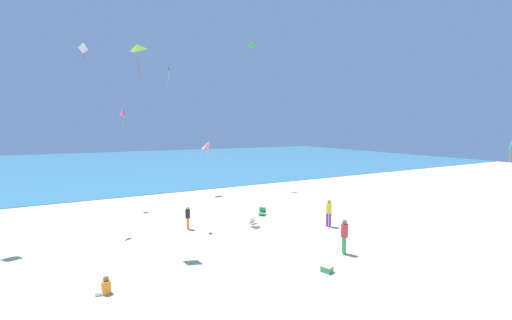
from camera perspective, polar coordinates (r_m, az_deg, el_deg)
ground_plane at (r=18.20m, az=-2.24°, el=-13.75°), size 120.00×120.00×0.00m
ocean_water at (r=59.96m, az=-20.70°, el=-0.40°), size 120.00×60.00×0.05m
beach_chair_mid_beach at (r=21.99m, az=1.16°, el=-9.65°), size 0.78×0.80×0.54m
beach_chair_far_right at (r=19.38m, az=-0.37°, el=-11.64°), size 0.66×0.75×0.62m
cooler_box at (r=14.13m, az=13.16°, el=-19.21°), size 0.51×0.54×0.29m
person_0 at (r=19.26m, az=-12.66°, el=-10.22°), size 0.28×0.28×1.42m
person_1 at (r=19.77m, az=13.47°, el=-9.24°), size 0.45×0.45×1.76m
person_3 at (r=15.83m, az=16.22°, el=-13.19°), size 0.46×0.46×1.73m
person_6 at (r=13.43m, az=-26.42°, el=-20.57°), size 0.57×0.37×0.68m
kite_lime at (r=16.76m, az=-21.38°, el=19.05°), size 1.00×1.00×1.61m
kite_green at (r=32.93m, az=-0.82°, el=20.61°), size 0.78×0.26×1.30m
kite_teal at (r=21.14m, az=39.99°, el=2.08°), size 0.55×0.27×1.18m
kite_blue at (r=20.30m, az=-16.06°, el=16.19°), size 0.42×0.46×1.03m
kite_white at (r=21.68m, az=-29.63°, el=17.65°), size 0.50×0.42×1.04m
kite_magenta at (r=25.36m, az=-23.72°, el=8.22°), size 0.68×0.68×1.39m
kite_pink at (r=28.33m, az=-9.10°, el=2.69°), size 1.29×1.24×1.97m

